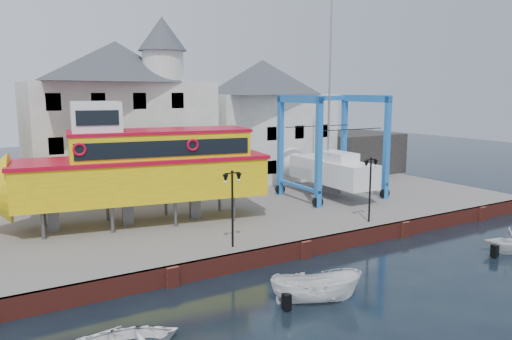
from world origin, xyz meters
TOP-DOWN VIEW (x-y plane):
  - ground at (0.00, 0.00)m, footprint 140.00×140.00m
  - hardstanding at (0.00, 11.00)m, footprint 44.00×22.00m
  - quay_wall at (-0.00, 0.10)m, footprint 44.00×0.47m
  - building_white_main at (-4.87, 18.39)m, footprint 14.00×8.30m
  - building_white_right at (9.00, 19.00)m, footprint 12.00×8.00m
  - shed_dark at (19.00, 17.00)m, footprint 8.00×7.00m
  - lamp_post_left at (-4.00, 1.20)m, footprint 1.12×0.32m
  - lamp_post_right at (6.00, 1.20)m, footprint 1.12×0.32m
  - tour_boat at (-7.44, 8.59)m, footprint 18.20×7.18m
  - travel_lift at (9.03, 9.46)m, footprint 7.46×10.30m
  - motorboat_a at (-3.19, -5.07)m, footprint 4.39×3.22m
  - motorboat_c at (10.80, -5.54)m, footprint 4.06×4.00m

SIDE VIEW (x-z plane):
  - ground at x=0.00m, z-range 0.00..0.00m
  - motorboat_a at x=-3.19m, z-range -0.80..0.80m
  - motorboat_c at x=10.80m, z-range -0.81..0.81m
  - hardstanding at x=0.00m, z-range 0.00..1.00m
  - quay_wall at x=0.00m, z-range 0.00..1.00m
  - shed_dark at x=19.00m, z-range 1.00..5.00m
  - travel_lift at x=9.03m, z-range -4.14..11.26m
  - lamp_post_left at x=-4.00m, z-range 2.07..6.27m
  - lamp_post_right at x=6.00m, z-range 2.07..6.27m
  - tour_boat at x=-7.44m, z-range 0.78..8.51m
  - building_white_right at x=9.00m, z-range 1.00..12.20m
  - building_white_main at x=-4.87m, z-range 0.34..14.34m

